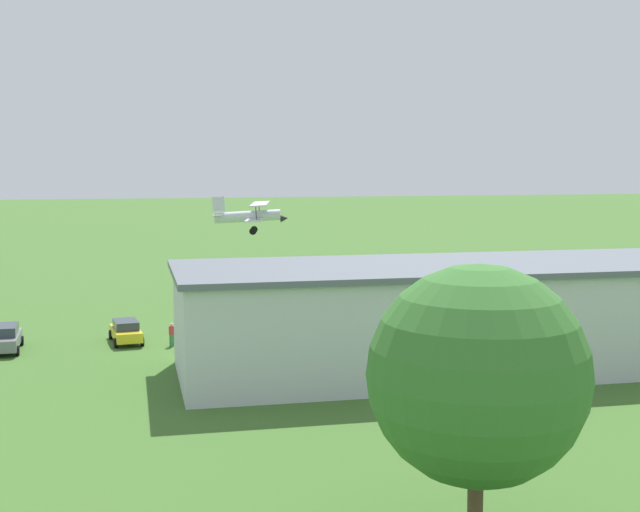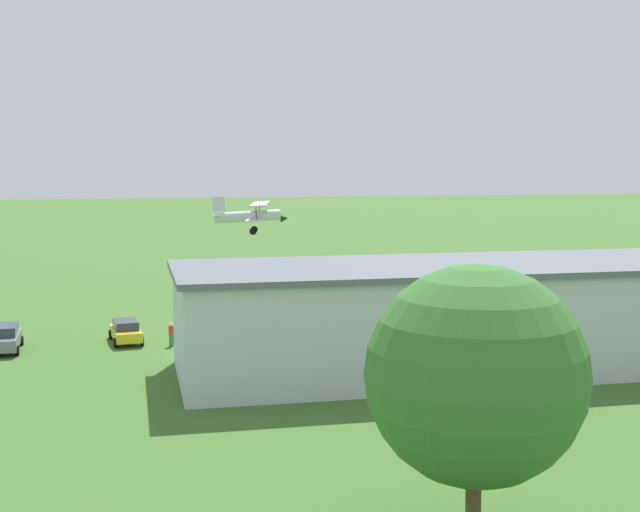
{
  "view_description": "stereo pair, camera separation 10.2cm",
  "coord_description": "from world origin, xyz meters",
  "px_view_note": "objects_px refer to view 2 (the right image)",
  "views": [
    {
      "loc": [
        20.02,
        84.29,
        12.39
      ],
      "look_at": [
        4.99,
        16.15,
        4.64
      ],
      "focal_mm": 48.86,
      "sensor_mm": 36.0,
      "label": 1
    },
    {
      "loc": [
        19.92,
        84.31,
        12.39
      ],
      "look_at": [
        4.99,
        16.15,
        4.64
      ],
      "focal_mm": 48.86,
      "sensor_mm": 36.0,
      "label": 2
    }
  ],
  "objects_px": {
    "hangar": "(503,314)",
    "car_yellow": "(126,331)",
    "biplane": "(251,215)",
    "person_walking_on_apron": "(625,306)",
    "person_beside_truck": "(222,320)",
    "tree_behind_hangar_left": "(476,375)",
    "car_grey": "(4,338)",
    "person_crossing_taxiway": "(171,335)"
  },
  "relations": [
    {
      "from": "hangar",
      "to": "person_beside_truck",
      "type": "relative_size",
      "value": 24.29
    },
    {
      "from": "car_yellow",
      "to": "person_crossing_taxiway",
      "type": "height_order",
      "value": "person_crossing_taxiway"
    },
    {
      "from": "car_grey",
      "to": "person_crossing_taxiway",
      "type": "xyz_separation_m",
      "value": [
        -10.68,
        0.83,
        -0.09
      ]
    },
    {
      "from": "biplane",
      "to": "person_beside_truck",
      "type": "xyz_separation_m",
      "value": [
        4.32,
        15.61,
        -6.63
      ]
    },
    {
      "from": "hangar",
      "to": "car_yellow",
      "type": "xyz_separation_m",
      "value": [
        22.18,
        -11.83,
        -2.38
      ]
    },
    {
      "from": "car_yellow",
      "to": "person_beside_truck",
      "type": "relative_size",
      "value": 2.79
    },
    {
      "from": "hangar",
      "to": "car_yellow",
      "type": "height_order",
      "value": "hangar"
    },
    {
      "from": "hangar",
      "to": "person_crossing_taxiway",
      "type": "height_order",
      "value": "hangar"
    },
    {
      "from": "biplane",
      "to": "car_grey",
      "type": "bearing_deg",
      "value": 45.72
    },
    {
      "from": "person_crossing_taxiway",
      "to": "car_grey",
      "type": "bearing_deg",
      "value": -4.44
    },
    {
      "from": "person_walking_on_apron",
      "to": "tree_behind_hangar_left",
      "type": "distance_m",
      "value": 46.41
    },
    {
      "from": "biplane",
      "to": "tree_behind_hangar_left",
      "type": "relative_size",
      "value": 0.9
    },
    {
      "from": "hangar",
      "to": "biplane",
      "type": "height_order",
      "value": "biplane"
    },
    {
      "from": "tree_behind_hangar_left",
      "to": "car_yellow",
      "type": "bearing_deg",
      "value": -72.66
    },
    {
      "from": "person_walking_on_apron",
      "to": "person_crossing_taxiway",
      "type": "relative_size",
      "value": 1.02
    },
    {
      "from": "hangar",
      "to": "person_beside_truck",
      "type": "height_order",
      "value": "hangar"
    },
    {
      "from": "person_crossing_taxiway",
      "to": "tree_behind_hangar_left",
      "type": "bearing_deg",
      "value": 103.47
    },
    {
      "from": "hangar",
      "to": "car_yellow",
      "type": "relative_size",
      "value": 8.71
    },
    {
      "from": "person_beside_truck",
      "to": "tree_behind_hangar_left",
      "type": "distance_m",
      "value": 38.06
    },
    {
      "from": "car_yellow",
      "to": "person_walking_on_apron",
      "type": "height_order",
      "value": "person_walking_on_apron"
    },
    {
      "from": "person_crossing_taxiway",
      "to": "hangar",
      "type": "bearing_deg",
      "value": 152.57
    },
    {
      "from": "car_grey",
      "to": "person_walking_on_apron",
      "type": "height_order",
      "value": "car_grey"
    },
    {
      "from": "hangar",
      "to": "tree_behind_hangar_left",
      "type": "xyz_separation_m",
      "value": [
        11.31,
        23.0,
        2.52
      ]
    },
    {
      "from": "person_walking_on_apron",
      "to": "person_beside_truck",
      "type": "relative_size",
      "value": 1.0
    },
    {
      "from": "biplane",
      "to": "person_beside_truck",
      "type": "bearing_deg",
      "value": 74.53
    },
    {
      "from": "tree_behind_hangar_left",
      "to": "biplane",
      "type": "bearing_deg",
      "value": -90.32
    },
    {
      "from": "person_beside_truck",
      "to": "person_crossing_taxiway",
      "type": "height_order",
      "value": "person_beside_truck"
    },
    {
      "from": "person_beside_truck",
      "to": "car_grey",
      "type": "bearing_deg",
      "value": 14.4
    },
    {
      "from": "car_yellow",
      "to": "person_beside_truck",
      "type": "bearing_deg",
      "value": -158.54
    },
    {
      "from": "biplane",
      "to": "car_yellow",
      "type": "height_order",
      "value": "biplane"
    },
    {
      "from": "hangar",
      "to": "person_crossing_taxiway",
      "type": "bearing_deg",
      "value": -27.43
    },
    {
      "from": "person_walking_on_apron",
      "to": "person_crossing_taxiway",
      "type": "bearing_deg",
      "value": 6.02
    },
    {
      "from": "hangar",
      "to": "biplane",
      "type": "relative_size",
      "value": 4.72
    },
    {
      "from": "person_walking_on_apron",
      "to": "person_crossing_taxiway",
      "type": "xyz_separation_m",
      "value": [
        35.82,
        3.78,
        -0.01
      ]
    },
    {
      "from": "biplane",
      "to": "person_walking_on_apron",
      "type": "relative_size",
      "value": 5.15
    },
    {
      "from": "car_yellow",
      "to": "tree_behind_hangar_left",
      "type": "xyz_separation_m",
      "value": [
        -10.88,
        34.84,
        4.9
      ]
    },
    {
      "from": "person_walking_on_apron",
      "to": "person_beside_truck",
      "type": "xyz_separation_m",
      "value": [
        31.96,
        -0.79,
        0.0
      ]
    },
    {
      "from": "hangar",
      "to": "car_yellow",
      "type": "bearing_deg",
      "value": -28.08
    },
    {
      "from": "biplane",
      "to": "person_crossing_taxiway",
      "type": "height_order",
      "value": "biplane"
    },
    {
      "from": "car_grey",
      "to": "person_beside_truck",
      "type": "bearing_deg",
      "value": -165.6
    },
    {
      "from": "car_grey",
      "to": "person_beside_truck",
      "type": "height_order",
      "value": "car_grey"
    },
    {
      "from": "hangar",
      "to": "biplane",
      "type": "distance_m",
      "value": 32.37
    }
  ]
}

